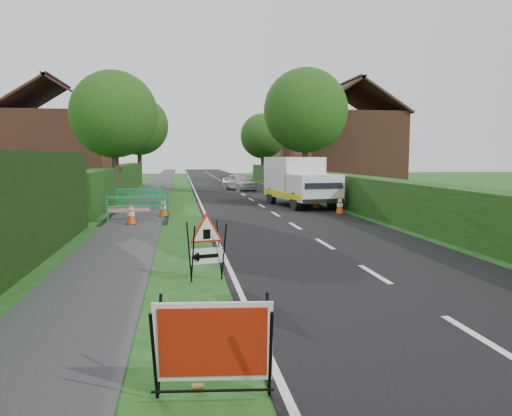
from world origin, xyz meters
TOP-DOWN VIEW (x-y plane):
  - ground at (0.00, 0.00)m, footprint 120.00×120.00m
  - road_surface at (2.50, 35.00)m, footprint 6.00×90.00m
  - footpath at (-3.00, 35.00)m, footprint 2.00×90.00m
  - hedge_west_far at (-5.00, 22.00)m, footprint 1.00×24.00m
  - hedge_east at (6.50, 16.00)m, footprint 1.20×50.00m
  - house_west at (-10.00, 30.00)m, footprint 7.50×7.40m
  - house_east_a at (11.00, 28.00)m, footprint 7.50×7.40m
  - house_east_b at (12.00, 42.00)m, footprint 7.50×7.40m
  - tree_nw at (-4.60, 18.00)m, footprint 4.40×4.40m
  - tree_ne at (6.40, 22.00)m, footprint 5.20×5.20m
  - tree_fw at (-4.60, 34.00)m, footprint 4.80×4.80m
  - tree_fe at (6.40, 38.00)m, footprint 4.20×4.20m
  - red_rect_sign at (-1.07, -3.67)m, footprint 1.21×0.81m
  - triangle_sign at (-0.91, 0.96)m, footprint 0.92×0.92m
  - works_van at (4.25, 14.70)m, footprint 2.75×5.35m
  - traffic_cone_0 at (5.16, 11.28)m, footprint 0.38×0.38m
  - traffic_cone_1 at (4.78, 13.46)m, footprint 0.38×0.38m
  - traffic_cone_2 at (5.11, 15.61)m, footprint 0.38×0.38m
  - traffic_cone_3 at (-3.06, 9.29)m, footprint 0.38×0.38m
  - traffic_cone_4 at (-2.02, 11.47)m, footprint 0.38×0.38m
  - ped_barrier_0 at (-2.95, 10.07)m, footprint 2.09×0.74m
  - ped_barrier_1 at (-2.85, 12.21)m, footprint 2.09×0.67m
  - ped_barrier_2 at (-3.09, 14.20)m, footprint 2.08×0.51m
  - ped_barrier_3 at (-2.28, 15.63)m, footprint 0.60×2.09m
  - redwhite_plank at (-3.22, 10.39)m, footprint 1.45×0.46m
  - litter_can at (-1.22, -3.46)m, footprint 0.12×0.07m
  - hatchback_car at (2.77, 26.22)m, footprint 2.43×3.55m

SIDE VIEW (x-z plane):
  - ground at x=0.00m, z-range 0.00..0.00m
  - hedge_west_far at x=-5.00m, z-range -0.90..0.90m
  - hedge_east at x=6.50m, z-range -0.75..0.75m
  - redwhite_plank at x=-3.22m, z-range -0.12..0.12m
  - litter_can at x=-1.22m, z-range -0.03..0.03m
  - road_surface at x=2.50m, z-range -0.01..0.01m
  - footpath at x=-3.00m, z-range -0.01..0.02m
  - traffic_cone_0 at x=5.16m, z-range 0.00..0.79m
  - traffic_cone_1 at x=4.78m, z-range 0.00..0.79m
  - traffic_cone_2 at x=5.11m, z-range 0.00..0.79m
  - traffic_cone_3 at x=-3.06m, z-range 0.00..0.79m
  - traffic_cone_4 at x=-2.02m, z-range 0.00..0.79m
  - hatchback_car at x=2.77m, z-range 0.00..1.12m
  - red_rect_sign at x=-1.07m, z-range 0.07..1.05m
  - ped_barrier_0 at x=-2.95m, z-range 0.13..1.13m
  - ped_barrier_1 at x=-2.85m, z-range 0.13..1.13m
  - ped_barrier_2 at x=-3.09m, z-range 0.13..1.13m
  - ped_barrier_3 at x=-2.28m, z-range 0.13..1.13m
  - triangle_sign at x=-0.91m, z-range 0.22..1.34m
  - works_van at x=4.25m, z-range 0.07..2.40m
  - house_west at x=-10.00m, z-range -1.04..6.84m
  - house_east_a at x=11.00m, z-range -1.04..6.84m
  - house_east_b at x=12.00m, z-range -1.04..6.84m
  - tree_fe at x=6.40m, z-range 1.05..7.39m
  - tree_nw at x=-4.60m, z-range 1.13..7.83m
  - tree_fw at x=-4.60m, z-range 1.21..8.45m
  - tree_ne at x=6.40m, z-range 1.28..9.07m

